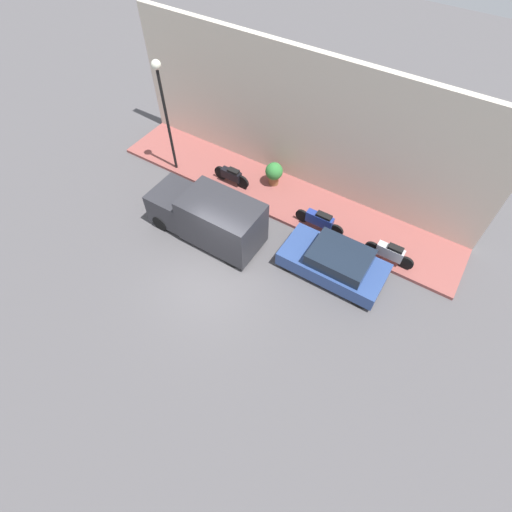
# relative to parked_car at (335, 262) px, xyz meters

# --- Properties ---
(ground_plane) EXTENTS (60.00, 60.00, 0.00)m
(ground_plane) POSITION_rel_parked_car_xyz_m (-2.60, 3.72, -0.62)
(ground_plane) COLOR #514F51
(sidewalk) EXTENTS (2.65, 15.84, 0.15)m
(sidewalk) POSITION_rel_parked_car_xyz_m (2.50, 3.72, -0.55)
(sidewalk) COLOR #934C47
(sidewalk) RESTS_ON ground_plane
(building_facade) EXTENTS (0.30, 15.84, 5.86)m
(building_facade) POSITION_rel_parked_car_xyz_m (3.97, 3.72, 2.31)
(building_facade) COLOR beige
(building_facade) RESTS_ON ground_plane
(parked_car) EXTENTS (1.85, 3.87, 1.28)m
(parked_car) POSITION_rel_parked_car_xyz_m (0.00, 0.00, 0.00)
(parked_car) COLOR #2D4784
(parked_car) RESTS_ON ground_plane
(delivery_van) EXTENTS (1.84, 4.67, 2.08)m
(delivery_van) POSITION_rel_parked_car_xyz_m (-0.94, 5.08, 0.43)
(delivery_van) COLOR #2D2D33
(delivery_van) RESTS_ON ground_plane
(motorcycle_black) EXTENTS (0.30, 1.78, 0.81)m
(motorcycle_black) POSITION_rel_parked_car_xyz_m (1.96, 5.94, -0.03)
(motorcycle_black) COLOR black
(motorcycle_black) RESTS_ON sidewalk
(scooter_silver) EXTENTS (0.30, 1.92, 0.86)m
(scooter_silver) POSITION_rel_parked_car_xyz_m (1.54, -1.55, -0.01)
(scooter_silver) COLOR #B7B7BF
(scooter_silver) RESTS_ON sidewalk
(motorcycle_blue) EXTENTS (0.30, 2.11, 0.85)m
(motorcycle_blue) POSITION_rel_parked_car_xyz_m (1.61, 1.42, -0.01)
(motorcycle_blue) COLOR navy
(motorcycle_blue) RESTS_ON sidewalk
(streetlamp) EXTENTS (0.38, 0.38, 5.03)m
(streetlamp) POSITION_rel_parked_car_xyz_m (1.47, 8.75, 2.98)
(streetlamp) COLOR black
(streetlamp) RESTS_ON sidewalk
(potted_plant) EXTENTS (0.77, 0.77, 1.08)m
(potted_plant) POSITION_rel_parked_car_xyz_m (2.94, 4.35, 0.15)
(potted_plant) COLOR brown
(potted_plant) RESTS_ON sidewalk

